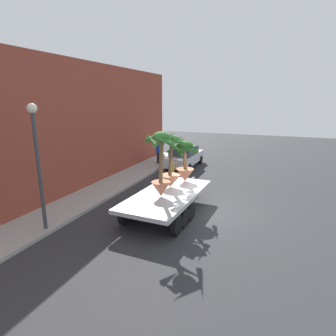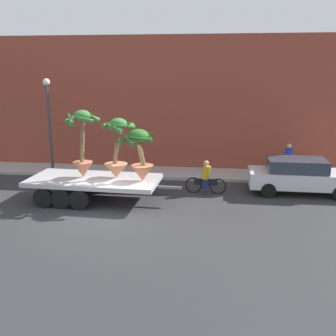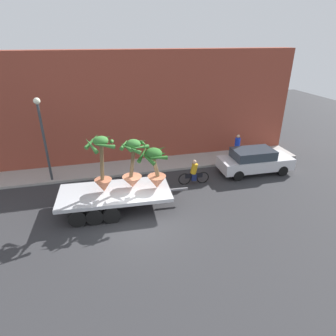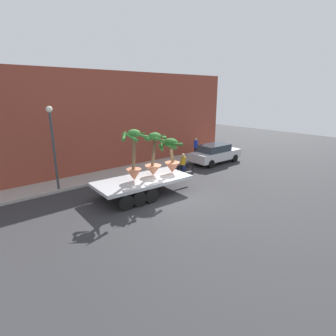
% 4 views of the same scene
% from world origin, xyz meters
% --- Properties ---
extents(ground_plane, '(60.00, 60.00, 0.00)m').
position_xyz_m(ground_plane, '(0.00, 0.00, 0.00)').
color(ground_plane, '#2D2D30').
extents(sidewalk, '(24.00, 2.20, 0.15)m').
position_xyz_m(sidewalk, '(0.00, 6.10, 0.07)').
color(sidewalk, '#A39E99').
rests_on(sidewalk, ground).
extents(building_facade, '(24.00, 1.20, 7.18)m').
position_xyz_m(building_facade, '(0.00, 7.80, 3.59)').
color(building_facade, brown).
rests_on(building_facade, ground).
extents(flatbed_trailer, '(6.48, 2.76, 0.98)m').
position_xyz_m(flatbed_trailer, '(-1.24, 1.52, 0.76)').
color(flatbed_trailer, '#B7BABF').
rests_on(flatbed_trailer, ground).
extents(potted_palm_rear, '(1.43, 1.54, 2.52)m').
position_xyz_m(potted_palm_rear, '(-0.02, 1.71, 2.19)').
color(potted_palm_rear, '#C17251').
rests_on(potted_palm_rear, flatbed_trailer).
extents(potted_palm_middle, '(1.64, 1.59, 2.13)m').
position_xyz_m(potted_palm_middle, '(1.02, 1.37, 2.09)').
color(potted_palm_middle, '#B26647').
rests_on(potted_palm_middle, flatbed_trailer).
extents(potted_palm_front, '(1.41, 1.48, 2.83)m').
position_xyz_m(potted_palm_front, '(-1.47, 1.61, 2.37)').
color(potted_palm_front, '#B26647').
rests_on(potted_palm_front, flatbed_trailer).
extents(cyclist, '(1.84, 0.37, 1.54)m').
position_xyz_m(cyclist, '(3.64, 3.08, 0.67)').
color(cyclist, black).
rests_on(cyclist, ground).
extents(parked_car, '(4.59, 1.88, 1.58)m').
position_xyz_m(parked_car, '(7.79, 3.58, 0.83)').
color(parked_car, silver).
rests_on(parked_car, ground).
extents(pedestrian_near_gate, '(0.36, 0.36, 1.71)m').
position_xyz_m(pedestrian_near_gate, '(7.64, 5.71, 1.04)').
color(pedestrian_near_gate, black).
rests_on(pedestrian_near_gate, sidewalk).
extents(street_lamp, '(0.36, 0.36, 4.83)m').
position_xyz_m(street_lamp, '(-4.48, 5.30, 3.23)').
color(street_lamp, '#383D42').
rests_on(street_lamp, sidewalk).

